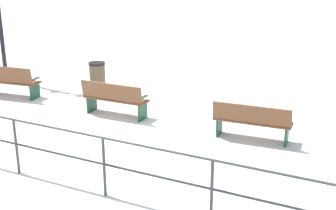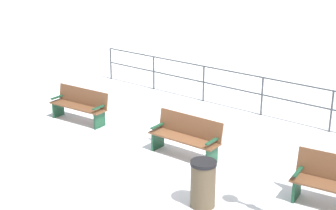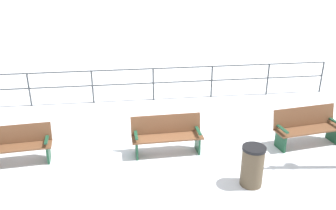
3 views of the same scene
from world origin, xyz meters
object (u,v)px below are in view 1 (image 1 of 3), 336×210
bench_second (115,98)px  bench_third (9,81)px  bench_nearest (252,121)px  trash_bin (97,77)px

bench_second → bench_third: (0.05, 3.46, 0.01)m
bench_nearest → trash_bin: 5.24m
bench_nearest → trash_bin: trash_bin is taller
bench_second → bench_third: bench_third is taller
bench_nearest → bench_third: 6.93m
bench_third → bench_nearest: bearing=-98.1°
bench_nearest → bench_third: bench_third is taller
bench_nearest → bench_third: bearing=85.0°
bench_third → bench_second: bearing=-98.5°
bench_third → trash_bin: bearing=-60.0°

